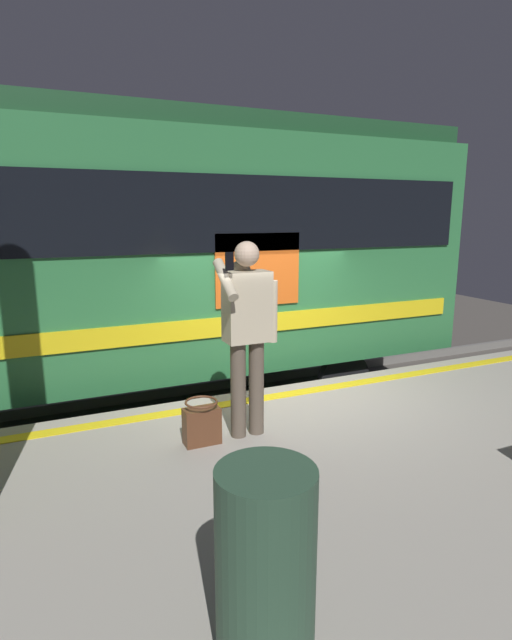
{
  "coord_description": "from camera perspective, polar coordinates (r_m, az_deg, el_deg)",
  "views": [
    {
      "loc": [
        2.55,
        5.06,
        2.99
      ],
      "look_at": [
        0.43,
        0.3,
        1.88
      ],
      "focal_mm": 28.05,
      "sensor_mm": 36.0,
      "label": 1
    }
  ],
  "objects": [
    {
      "name": "ground_plane",
      "position": [
        6.41,
        2.52,
        -15.81
      ],
      "size": [
        24.1,
        24.1,
        0.0
      ],
      "primitive_type": "plane",
      "color": "#4C4742"
    },
    {
      "name": "platform",
      "position": [
        4.73,
        13.86,
        -20.24
      ],
      "size": [
        14.13,
        3.9,
        0.98
      ],
      "primitive_type": "cube",
      "color": "#9E998E",
      "rests_on": "ground"
    },
    {
      "name": "safety_line",
      "position": [
        5.76,
        3.95,
        -8.39
      ],
      "size": [
        13.84,
        0.16,
        0.01
      ],
      "primitive_type": "cube",
      "color": "yellow",
      "rests_on": "platform"
    },
    {
      "name": "track_rail_near",
      "position": [
        7.46,
        -2.06,
        -10.95
      ],
      "size": [
        18.36,
        0.08,
        0.16
      ],
      "primitive_type": "cube",
      "color": "slate",
      "rests_on": "ground"
    },
    {
      "name": "track_rail_far",
      "position": [
        8.72,
        -5.62,
        -7.54
      ],
      "size": [
        18.36,
        0.08,
        0.16
      ],
      "primitive_type": "cube",
      "color": "slate",
      "rests_on": "ground"
    },
    {
      "name": "train_carriage",
      "position": [
        7.14,
        -18.11,
        8.02
      ],
      "size": [
        10.2,
        2.93,
        4.06
      ],
      "color": "#2D723F",
      "rests_on": "ground"
    },
    {
      "name": "passenger",
      "position": [
        4.44,
        -1.04,
        -0.38
      ],
      "size": [
        0.57,
        0.55,
        1.78
      ],
      "color": "brown",
      "rests_on": "platform"
    },
    {
      "name": "handbag",
      "position": [
        4.55,
        -6.2,
        -11.7
      ],
      "size": [
        0.32,
        0.29,
        0.4
      ],
      "color": "#59331E",
      "rests_on": "platform"
    },
    {
      "name": "trash_bin",
      "position": [
        2.48,
        1.1,
        -26.33
      ],
      "size": [
        0.45,
        0.45,
        0.94
      ],
      "primitive_type": "cylinder",
      "color": "#2D4C38",
      "rests_on": "platform"
    }
  ]
}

